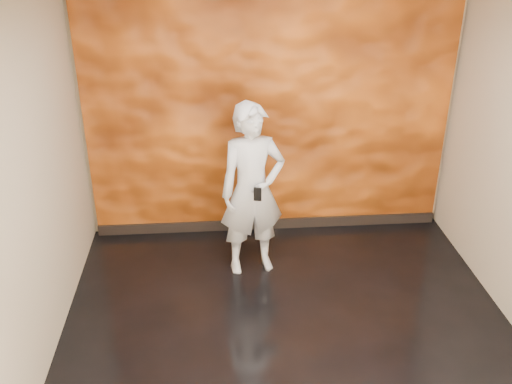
{
  "coord_description": "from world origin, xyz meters",
  "views": [
    {
      "loc": [
        -0.61,
        -3.81,
        3.34
      ],
      "look_at": [
        -0.25,
        0.7,
        1.09
      ],
      "focal_mm": 40.0,
      "sensor_mm": 36.0,
      "label": 1
    }
  ],
  "objects": [
    {
      "name": "room",
      "position": [
        0.0,
        0.0,
        1.4
      ],
      "size": [
        4.02,
        4.02,
        2.81
      ],
      "color": "black",
      "rests_on": "ground"
    },
    {
      "name": "man",
      "position": [
        -0.25,
        1.14,
        0.88
      ],
      "size": [
        0.71,
        0.53,
        1.77
      ],
      "primitive_type": "imported",
      "rotation": [
        0.0,
        0.0,
        0.18
      ],
      "color": "#ACB3BD",
      "rests_on": "ground"
    },
    {
      "name": "feature_wall",
      "position": [
        0.0,
        1.96,
        1.38
      ],
      "size": [
        3.9,
        0.06,
        2.75
      ],
      "primitive_type": "cube",
      "color": "orange",
      "rests_on": "ground"
    },
    {
      "name": "baseboard",
      "position": [
        0.0,
        1.92,
        0.06
      ],
      "size": [
        3.9,
        0.04,
        0.12
      ],
      "primitive_type": "cube",
      "color": "black",
      "rests_on": "ground"
    },
    {
      "name": "phone",
      "position": [
        -0.22,
        0.88,
        0.97
      ],
      "size": [
        0.07,
        0.03,
        0.13
      ],
      "primitive_type": "cube",
      "rotation": [
        0.0,
        0.0,
        -0.22
      ],
      "color": "black",
      "rests_on": "man"
    }
  ]
}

